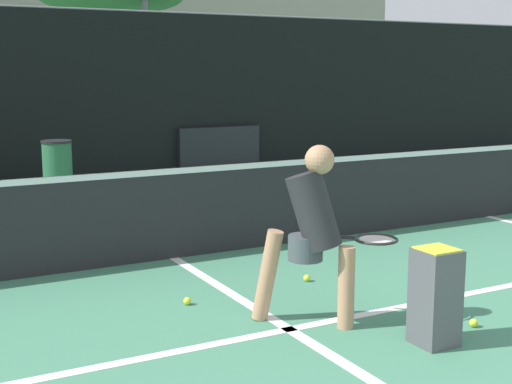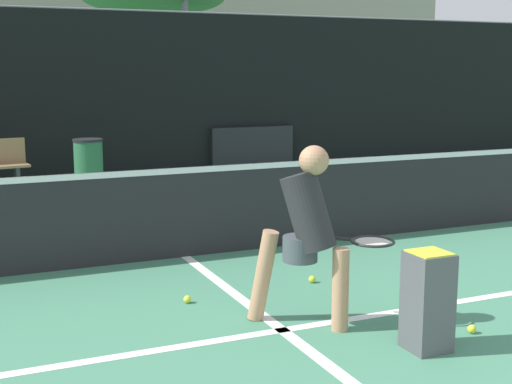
# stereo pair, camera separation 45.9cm
# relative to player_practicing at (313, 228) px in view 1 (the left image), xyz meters

# --- Properties ---
(court_service_line) EXTENTS (8.25, 0.10, 0.01)m
(court_service_line) POSITION_rel_player_practicing_xyz_m (-0.22, -0.02, -0.76)
(court_service_line) COLOR white
(court_service_line) RESTS_ON ground
(court_center_mark) EXTENTS (0.10, 4.21, 0.01)m
(court_center_mark) POSITION_rel_player_practicing_xyz_m (-0.22, 0.23, -0.76)
(court_center_mark) COLOR white
(court_center_mark) RESTS_ON ground
(net) EXTENTS (11.09, 0.09, 1.07)m
(net) POSITION_rel_player_practicing_xyz_m (-0.22, 2.33, -0.26)
(net) COLOR slate
(net) RESTS_ON ground
(fence_back) EXTENTS (24.00, 0.06, 3.02)m
(fence_back) POSITION_rel_player_practicing_xyz_m (-0.22, 8.39, 0.74)
(fence_back) COLOR black
(fence_back) RESTS_ON ground
(player_practicing) EXTENTS (1.11, 0.79, 1.41)m
(player_practicing) POSITION_rel_player_practicing_xyz_m (0.00, 0.00, 0.00)
(player_practicing) COLOR tan
(player_practicing) RESTS_ON ground
(tennis_ball_scattered_4) EXTENTS (0.07, 0.07, 0.07)m
(tennis_ball_scattered_4) POSITION_rel_player_practicing_xyz_m (1.06, -0.65, -0.73)
(tennis_ball_scattered_4) COLOR #D1E033
(tennis_ball_scattered_4) RESTS_ON ground
(tennis_ball_scattered_6) EXTENTS (0.07, 0.07, 0.07)m
(tennis_ball_scattered_6) POSITION_rel_player_practicing_xyz_m (0.57, 0.97, -0.73)
(tennis_ball_scattered_6) COLOR #D1E033
(tennis_ball_scattered_6) RESTS_ON ground
(tennis_ball_scattered_8) EXTENTS (0.07, 0.07, 0.07)m
(tennis_ball_scattered_8) POSITION_rel_player_practicing_xyz_m (-0.67, 0.88, -0.73)
(tennis_ball_scattered_8) COLOR #D1E033
(tennis_ball_scattered_8) RESTS_ON ground
(ball_hopper) EXTENTS (0.28, 0.28, 0.71)m
(ball_hopper) POSITION_rel_player_practicing_xyz_m (0.55, -0.76, -0.39)
(ball_hopper) COLOR #4C4C51
(ball_hopper) RESTS_ON ground
(trash_bin) EXTENTS (0.49, 0.49, 0.83)m
(trash_bin) POSITION_rel_player_practicing_xyz_m (-0.33, 7.03, -0.35)
(trash_bin) COLOR #28603D
(trash_bin) RESTS_ON ground
(parked_car) EXTENTS (1.73, 4.56, 1.38)m
(parked_car) POSITION_rel_player_practicing_xyz_m (3.15, 10.45, -0.18)
(parked_car) COLOR black
(parked_car) RESTS_ON ground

